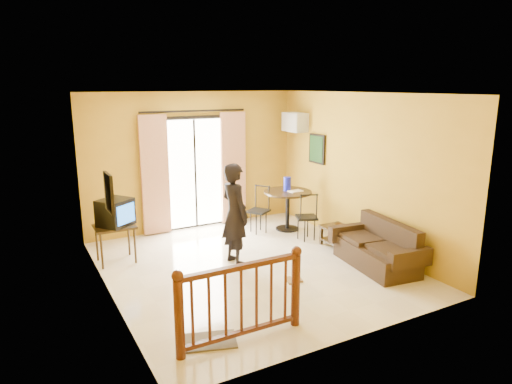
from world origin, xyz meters
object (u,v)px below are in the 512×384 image
coffee_table (342,236)px  sofa (379,250)px  television (115,212)px  standing_person (235,214)px  dining_table (288,199)px

coffee_table → sofa: sofa is taller
television → coffee_table: size_ratio=0.78×
coffee_table → standing_person: 2.12m
dining_table → coffee_table: dining_table is taller
sofa → standing_person: bearing=155.2°
television → sofa: size_ratio=0.40×
television → coffee_table: (3.72, -1.34, -0.62)m
television → coffee_table: television is taller
dining_table → sofa: (0.25, -2.38, -0.36)m
television → standing_person: (1.71, -1.00, -0.02)m
sofa → coffee_table: bearing=97.4°
sofa → standing_person: (-2.00, 1.27, 0.57)m
television → standing_person: 1.98m
dining_table → standing_person: size_ratio=0.57×
television → dining_table: 3.47m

